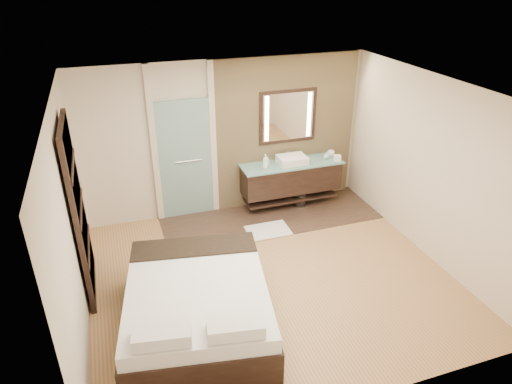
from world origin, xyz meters
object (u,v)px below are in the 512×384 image
object	(u,v)px
vanity	(291,177)
bed	(198,306)
mirror_unit	(288,117)
waste_bin	(300,199)

from	to	relation	value
vanity	bed	world-z (taller)	vanity
mirror_unit	waste_bin	world-z (taller)	mirror_unit
vanity	waste_bin	bearing A→B (deg)	-22.00
vanity	waste_bin	world-z (taller)	vanity
mirror_unit	waste_bin	bearing A→B (deg)	-61.22
bed	waste_bin	world-z (taller)	bed
mirror_unit	bed	world-z (taller)	mirror_unit
vanity	waste_bin	xyz separation A→B (m)	(0.17, -0.07, -0.45)
bed	waste_bin	xyz separation A→B (m)	(2.46, 2.52, -0.21)
mirror_unit	bed	size ratio (longest dim) A/B	0.45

